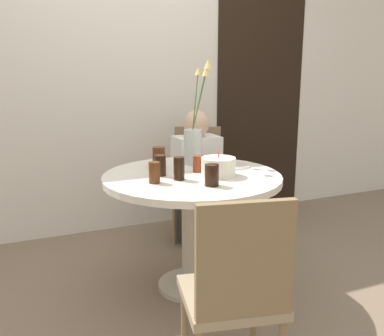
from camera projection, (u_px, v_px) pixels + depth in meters
ground_plane at (192, 287)px, 2.72m from camera, size 16.00×16.00×0.00m
wall_back at (133, 75)px, 3.54m from camera, size 8.00×0.05×2.60m
doorway_panel at (260, 104)px, 4.04m from camera, size 0.90×0.01×2.05m
dining_table at (192, 197)px, 2.59m from camera, size 1.07×1.07×0.74m
chair_far_back at (197, 176)px, 3.51m from camera, size 0.53×0.53×0.89m
chair_right_flank at (236, 287)px, 1.72m from camera, size 0.48×0.48×0.89m
birthday_cake at (218, 167)px, 2.52m from camera, size 0.20×0.20×0.15m
flower_vase at (194, 138)px, 2.80m from camera, size 0.21×0.22×0.68m
side_plate at (235, 166)px, 2.76m from camera, size 0.19×0.19×0.01m
drink_glass_0 at (154, 172)px, 2.35m from camera, size 0.06×0.06×0.12m
drink_glass_1 at (160, 165)px, 2.51m from camera, size 0.07×0.07×0.12m
drink_glass_2 at (179, 168)px, 2.42m from camera, size 0.06×0.06×0.13m
drink_glass_3 at (159, 158)px, 2.70m from camera, size 0.08×0.08×0.14m
drink_glass_4 at (198, 164)px, 2.61m from camera, size 0.07×0.07×0.10m
drink_glass_5 at (212, 175)px, 2.30m from camera, size 0.08×0.08×0.12m
person_guest at (196, 181)px, 3.36m from camera, size 0.34×0.24×1.05m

